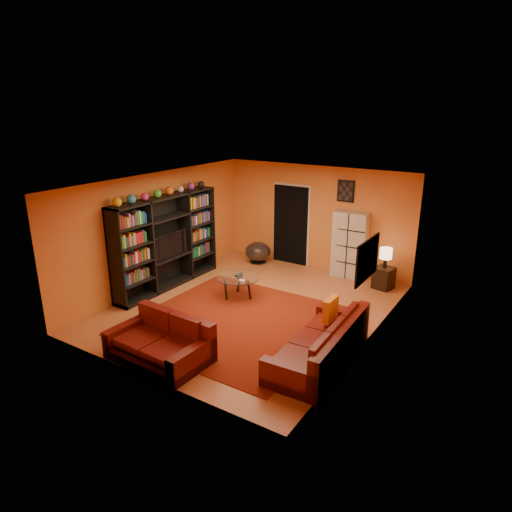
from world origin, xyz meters
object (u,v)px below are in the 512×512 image
Objects in this scene: tv at (168,244)px; table_lamp at (386,254)px; sofa at (324,346)px; bowl_chair at (258,252)px; loveseat at (163,342)px; coffee_table at (238,279)px; entertainment_unit at (167,242)px; storage_cabinet at (350,245)px; side_table at (384,278)px.

tv is 2.19× the size of table_lamp.
sofa is 5.04m from bowl_chair.
sofa is 2.65m from loveseat.
sofa is 2.51× the size of coffee_table.
tv is 1.49× the size of bowl_chair.
entertainment_unit is 1.86× the size of storage_cabinet.
entertainment_unit is 4.32m from storage_cabinet.
loveseat is (-2.31, -1.31, -0.00)m from sofa.
entertainment_unit is at bearing -109.30° from bowl_chair.
coffee_table is 2.03× the size of table_lamp.
storage_cabinet is at bearing 103.88° from sofa.
bowl_chair is (0.87, 2.48, -0.75)m from entertainment_unit.
sofa is 3.66m from table_lamp.
entertainment_unit is at bearing 43.55° from loveseat.
loveseat reaches higher than bowl_chair.
loveseat is at bearing -113.46° from table_lamp.
loveseat is at bearing -139.12° from tv.
table_lamp is at bearing -21.09° from loveseat.
loveseat is 5.37m from storage_cabinet.
sofa is at bearing -57.95° from loveseat.
entertainment_unit is at bearing -149.38° from table_lamp.
table_lamp is (0.97, -0.29, 0.02)m from storage_cabinet.
sofa reaches higher than coffee_table.
sofa is at bearing -75.93° from storage_cabinet.
entertainment_unit reaches higher than table_lamp.
storage_cabinet is (3.23, 2.83, -0.20)m from tv.
loveseat is at bearing -152.71° from sofa.
tv is 0.59× the size of loveseat.
tv is 4.30m from storage_cabinet.
tv reaches higher than loveseat.
table_lamp is at bearing 90.27° from sofa.
loveseat is 1.81× the size of coffee_table.
entertainment_unit is 4.94m from table_lamp.
loveseat is at bearing -48.82° from entertainment_unit.
entertainment_unit is 4.43× the size of bowl_chair.
tv is at bearing 43.25° from loveseat.
table_lamp is at bearing 0.00° from side_table.
sofa is 5.10× the size of table_lamp.
coffee_table is 2.96m from storage_cabinet.
side_table is at bearing -58.76° from tv.
bowl_chair is at bearing 111.91° from coffee_table.
coffee_table is at bearing -79.19° from tv.
loveseat is 5.05m from bowl_chair.
side_table is at bearing -18.63° from storage_cabinet.
coffee_table is at bearing -138.35° from side_table.
tv reaches higher than bowl_chair.
entertainment_unit reaches higher than storage_cabinet.
coffee_table is (1.70, 0.32, -0.58)m from tv.
entertainment_unit is 1.88m from coffee_table.
entertainment_unit is at bearing -141.69° from storage_cabinet.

